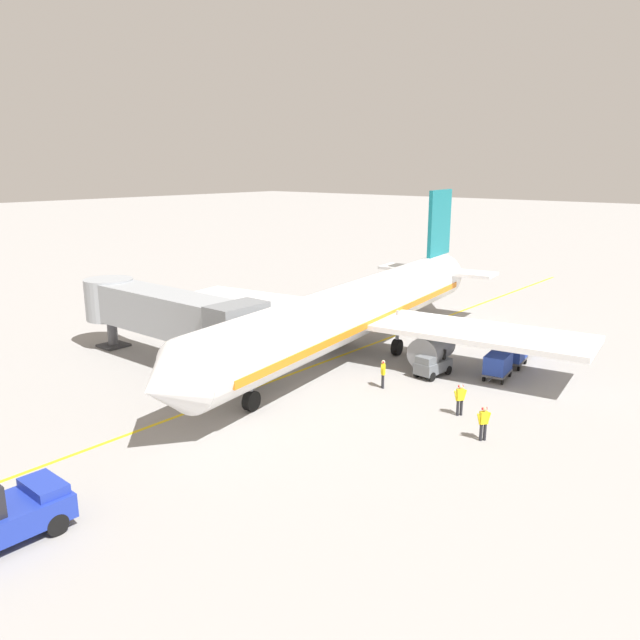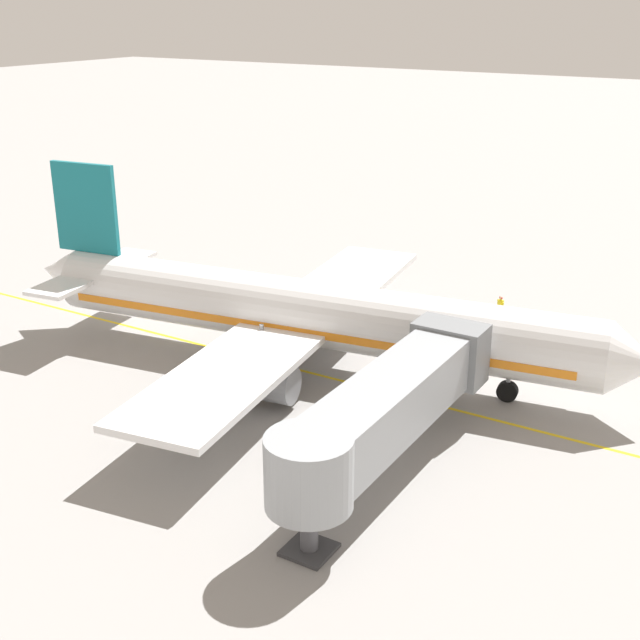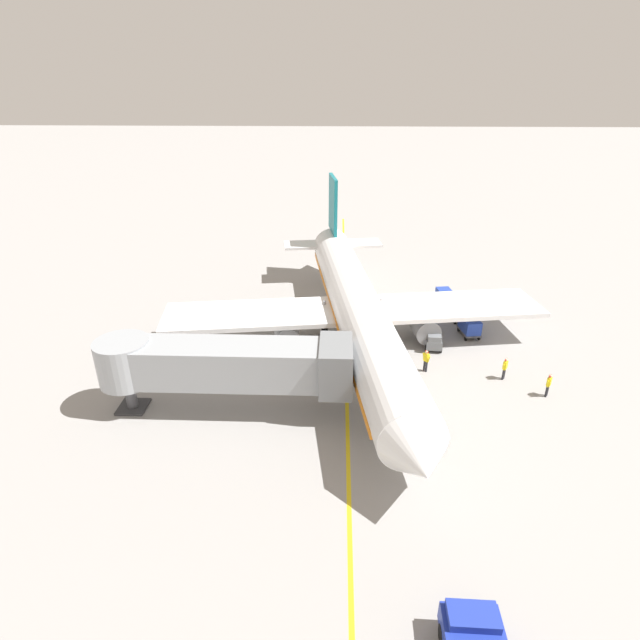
{
  "view_description": "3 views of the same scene",
  "coord_description": "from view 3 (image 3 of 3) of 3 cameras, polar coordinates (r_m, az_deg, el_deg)",
  "views": [
    {
      "loc": [
        -24.95,
        32.24,
        12.61
      ],
      "look_at": [
        1.35,
        0.71,
        2.42
      ],
      "focal_mm": 35.01,
      "sensor_mm": 36.0,
      "label": 1
    },
    {
      "loc": [
        36.55,
        22.99,
        19.8
      ],
      "look_at": [
        0.85,
        1.32,
        3.71
      ],
      "focal_mm": 46.99,
      "sensor_mm": 36.0,
      "label": 2
    },
    {
      "loc": [
        0.79,
        35.05,
        19.36
      ],
      "look_at": [
        2.0,
        1.99,
        3.27
      ],
      "focal_mm": 28.07,
      "sensor_mm": 36.0,
      "label": 3
    }
  ],
  "objects": [
    {
      "name": "baggage_cart_third_in_train",
      "position": [
        48.01,
        14.05,
        2.57
      ],
      "size": [
        1.6,
        2.97,
        1.58
      ],
      "color": "#4C4C51",
      "rests_on": "ground"
    },
    {
      "name": "parked_airliner",
      "position": [
        39.09,
        4.18,
        1.42
      ],
      "size": [
        30.43,
        37.3,
        10.63
      ],
      "color": "white",
      "rests_on": "ground"
    },
    {
      "name": "ground_crew_loader",
      "position": [
        37.7,
        20.33,
        -5.1
      ],
      "size": [
        0.5,
        0.63,
        1.69
      ],
      "color": "#232328",
      "rests_on": "ground"
    },
    {
      "name": "ground_crew_wing_walker",
      "position": [
        36.87,
        24.61,
        -6.66
      ],
      "size": [
        0.5,
        0.64,
        1.69
      ],
      "color": "#232328",
      "rests_on": "ground"
    },
    {
      "name": "baggage_tug_lead",
      "position": [
        40.57,
        12.78,
        -2.13
      ],
      "size": [
        1.46,
        2.59,
        1.62
      ],
      "color": "slate",
      "rests_on": "ground"
    },
    {
      "name": "jet_bridge",
      "position": [
        31.47,
        -10.81,
        -4.93
      ],
      "size": [
        15.81,
        3.5,
        4.98
      ],
      "color": "#93999E",
      "rests_on": "ground"
    },
    {
      "name": "baggage_cart_front",
      "position": [
        43.0,
        16.7,
        -0.6
      ],
      "size": [
        1.6,
        2.97,
        1.58
      ],
      "color": "#4C4C51",
      "rests_on": "ground"
    },
    {
      "name": "gate_lead_in_line",
      "position": [
        40.05,
        2.96,
        -3.01
      ],
      "size": [
        0.24,
        80.0,
        0.01
      ],
      "primitive_type": "cube",
      "color": "gold",
      "rests_on": "ground"
    },
    {
      "name": "baggage_cart_second_in_train",
      "position": [
        45.62,
        15.52,
        1.13
      ],
      "size": [
        1.6,
        2.97,
        1.58
      ],
      "color": "#4C4C51",
      "rests_on": "ground"
    },
    {
      "name": "ground_plane",
      "position": [
        40.05,
        2.96,
        -3.01
      ],
      "size": [
        400.0,
        400.0,
        0.0
      ],
      "primitive_type": "plane",
      "color": "gray"
    },
    {
      "name": "ground_crew_marshaller",
      "position": [
        37.1,
        12.0,
        -4.45
      ],
      "size": [
        0.53,
        0.62,
        1.69
      ],
      "color": "#232328",
      "rests_on": "ground"
    }
  ]
}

